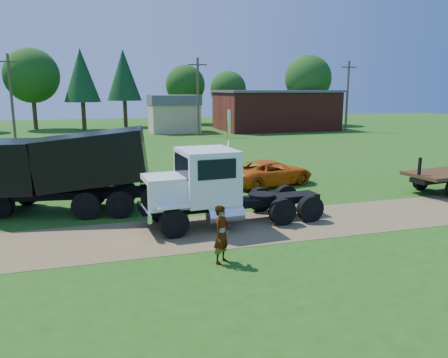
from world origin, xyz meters
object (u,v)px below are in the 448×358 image
object	(u,v)px
black_dump_truck	(56,167)
orange_pickup	(270,173)
spectator_a	(222,235)
white_semi_tractor	(209,187)

from	to	relation	value
black_dump_truck	orange_pickup	world-z (taller)	black_dump_truck
spectator_a	black_dump_truck	bearing A→B (deg)	83.12
white_semi_tractor	spectator_a	bearing A→B (deg)	-103.06
orange_pickup	spectator_a	bearing A→B (deg)	133.43
black_dump_truck	orange_pickup	bearing A→B (deg)	21.91
white_semi_tractor	spectator_a	distance (m)	4.05
white_semi_tractor	orange_pickup	distance (m)	8.29
white_semi_tractor	orange_pickup	bearing A→B (deg)	46.17
white_semi_tractor	orange_pickup	size ratio (longest dim) A/B	1.49
black_dump_truck	spectator_a	xyz separation A→B (m)	(5.30, -7.56, -1.13)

